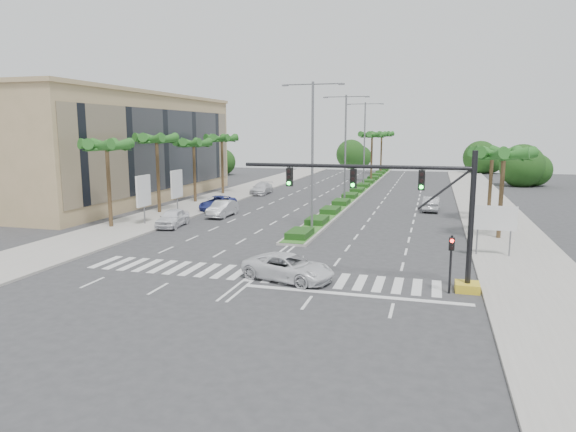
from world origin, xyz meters
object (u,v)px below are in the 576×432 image
object	(u,v)px
car_parked_c	(218,203)
car_parked_d	(262,188)
car_crossing	(288,267)
car_parked_a	(172,218)
car_right	(431,204)
car_parked_b	(222,209)

from	to	relation	value
car_parked_c	car_parked_d	xyz separation A→B (m)	(0.00, 14.05, 0.00)
car_parked_d	car_crossing	world-z (taller)	car_parked_d
car_parked_a	car_crossing	world-z (taller)	car_parked_a
car_parked_d	car_right	distance (m)	22.92
car_right	car_parked_a	bearing A→B (deg)	37.85
car_crossing	car_right	size ratio (longest dim) A/B	1.14
car_crossing	car_parked_b	bearing A→B (deg)	48.66
car_parked_a	car_parked_d	world-z (taller)	car_parked_a
car_crossing	car_right	distance (m)	28.68
car_parked_b	car_parked_c	bearing A→B (deg)	120.18
car_parked_b	car_parked_c	distance (m)	4.10
car_parked_d	car_parked_b	bearing A→B (deg)	-85.37
car_parked_c	car_crossing	xyz separation A→B (m)	(13.90, -22.18, -0.01)
car_parked_c	car_parked_a	bearing A→B (deg)	-89.10
car_parked_c	car_crossing	distance (m)	26.18
car_parked_b	car_parked_c	world-z (taller)	car_parked_b
car_parked_b	car_crossing	bearing A→B (deg)	-57.14
car_parked_d	car_crossing	xyz separation A→B (m)	(13.90, -36.23, -0.01)
car_parked_b	car_parked_d	world-z (taller)	car_parked_b
car_parked_b	car_crossing	world-z (taller)	car_parked_b
car_parked_d	car_right	world-z (taller)	car_right
car_parked_c	car_right	bearing A→B (deg)	15.46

